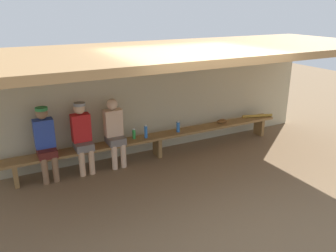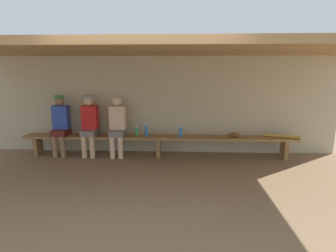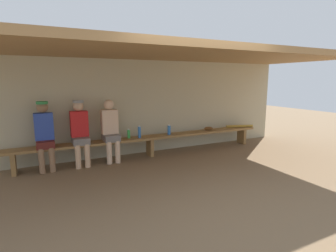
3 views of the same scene
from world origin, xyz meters
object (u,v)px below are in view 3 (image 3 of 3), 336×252
Objects in this scene: player_in_red at (44,133)px; water_bottle_blue at (139,132)px; baseball_bat at (240,126)px; player_middle at (80,130)px; baseball_glove_worn at (209,128)px; water_bottle_clear at (129,134)px; water_bottle_orange at (169,130)px; bench at (150,140)px; player_rightmost at (110,128)px.

player_in_red reaches higher than water_bottle_blue.
baseball_bat is (4.85, -0.00, -0.25)m from player_in_red.
baseball_bat is (4.20, -0.00, -0.25)m from player_middle.
water_bottle_clear is at bearing 3.52° from baseball_glove_worn.
water_bottle_orange is (0.98, -0.06, 0.01)m from water_bottle_clear.
player_rightmost is (-0.91, 0.00, 0.34)m from bench.
player_rightmost is 0.99× the size of player_middle.
water_bottle_orange is at bearing -0.69° from player_rightmost.
player_rightmost reaches higher than baseball_bat.
player_middle is at bearing 178.58° from water_bottle_blue.
water_bottle_clear is at bearing 161.40° from water_bottle_blue.
baseball_bat is at bearing -0.05° from player_middle.
bench is at bearing -0.13° from player_middle.
water_bottle_blue is (1.27, -0.03, -0.15)m from player_middle.
baseball_bat is at bearing -0.04° from player_in_red.
water_bottle_orange is 0.99× the size of baseball_glove_worn.
player_in_red is 5.60× the size of baseball_glove_worn.
bench is 4.46× the size of player_in_red.
player_in_red is at bearing -163.72° from baseball_bat.
bench is 1.57m from player_middle.
player_in_red is 4.88× the size of water_bottle_blue.
water_bottle_blue reaches higher than water_bottle_orange.
player_in_red is (-1.28, 0.00, 0.02)m from player_rightmost.
water_bottle_blue is at bearing -18.60° from water_bottle_clear.
water_bottle_blue is at bearing -2.76° from player_rightmost.
player_rightmost reaches higher than water_bottle_clear.
baseball_glove_worn is (1.16, 0.04, -0.07)m from water_bottle_orange.
water_bottle_clear is 0.24m from water_bottle_blue.
water_bottle_clear is at bearing 174.37° from bench.
bench is 1.66m from baseball_glove_worn.
player_in_red is 1.79× the size of baseball_bat.
bench is at bearing 6.02° from water_bottle_blue.
player_rightmost is at bearing -173.77° from water_bottle_clear.
bench is at bearing 5.03° from baseball_glove_worn.
player_in_red reaches higher than baseball_bat.
player_in_red is 5.65× the size of water_bottle_orange.
water_bottle_blue is 1.16× the size of water_bottle_orange.
baseball_bat is (3.16, -0.05, -0.07)m from water_bottle_clear.
water_bottle_orange is (2.02, -0.02, -0.17)m from player_middle.
player_middle reaches higher than baseball_bat.
player_in_red is at bearing 4.45° from baseball_glove_worn.
player_middle is 1.06m from water_bottle_clear.
player_middle is at bearing -163.73° from baseball_bat.
player_middle is 0.65m from player_in_red.
water_bottle_clear is at bearing 2.47° from player_middle.
baseball_glove_worn is (1.92, 0.05, -0.09)m from water_bottle_blue.
player_middle is at bearing 4.52° from baseball_glove_worn.
bench is 4.46× the size of player_middle.
water_bottle_orange reaches higher than bench.
water_bottle_clear is at bearing 1.52° from player_in_red.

